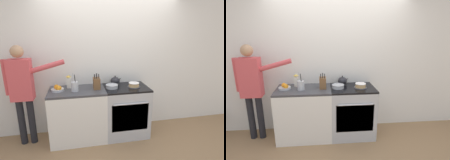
# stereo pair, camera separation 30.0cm
# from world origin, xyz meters

# --- Properties ---
(ground_plane) EXTENTS (16.00, 16.00, 0.00)m
(ground_plane) POSITION_xyz_m (0.00, 0.00, 0.00)
(ground_plane) COLOR #93704C
(wall_back) EXTENTS (8.00, 0.04, 2.60)m
(wall_back) POSITION_xyz_m (0.00, 0.63, 1.30)
(wall_back) COLOR silver
(wall_back) RESTS_ON ground_plane
(counter_cabinet) EXTENTS (0.95, 0.61, 0.92)m
(counter_cabinet) POSITION_xyz_m (-0.63, 0.31, 0.46)
(counter_cabinet) COLOR white
(counter_cabinet) RESTS_ON ground_plane
(stove_range) EXTENTS (0.78, 0.64, 0.92)m
(stove_range) POSITION_xyz_m (0.24, 0.30, 0.46)
(stove_range) COLOR #B7BABF
(stove_range) RESTS_ON ground_plane
(layer_cake) EXTENTS (0.23, 0.23, 0.08)m
(layer_cake) POSITION_xyz_m (0.37, 0.28, 0.96)
(layer_cake) COLOR #4C4C51
(layer_cake) RESTS_ON stove_range
(tea_kettle) EXTENTS (0.21, 0.17, 0.17)m
(tea_kettle) POSITION_xyz_m (0.08, 0.49, 1.00)
(tea_kettle) COLOR #232328
(tea_kettle) RESTS_ON stove_range
(mixing_bowl) EXTENTS (0.22, 0.22, 0.06)m
(mixing_bowl) POSITION_xyz_m (-0.02, 0.29, 0.96)
(mixing_bowl) COLOR #B7BABF
(mixing_bowl) RESTS_ON stove_range
(knife_block) EXTENTS (0.11, 0.18, 0.28)m
(knife_block) POSITION_xyz_m (-0.29, 0.31, 1.02)
(knife_block) COLOR brown
(knife_block) RESTS_ON counter_cabinet
(utensil_crock) EXTENTS (0.12, 0.12, 0.30)m
(utensil_crock) POSITION_xyz_m (-0.66, 0.25, 1.01)
(utensil_crock) COLOR #B7BABF
(utensil_crock) RESTS_ON counter_cabinet
(fruit_bowl) EXTENTS (0.21, 0.21, 0.10)m
(fruit_bowl) POSITION_xyz_m (-0.94, 0.33, 0.96)
(fruit_bowl) COLOR #B7BABF
(fruit_bowl) RESTS_ON counter_cabinet
(milk_carton) EXTENTS (0.07, 0.07, 0.23)m
(milk_carton) POSITION_xyz_m (-0.76, 0.46, 1.03)
(milk_carton) COLOR white
(milk_carton) RESTS_ON counter_cabinet
(person_baker) EXTENTS (0.94, 0.20, 1.68)m
(person_baker) POSITION_xyz_m (-1.48, 0.33, 1.01)
(person_baker) COLOR black
(person_baker) RESTS_ON ground_plane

